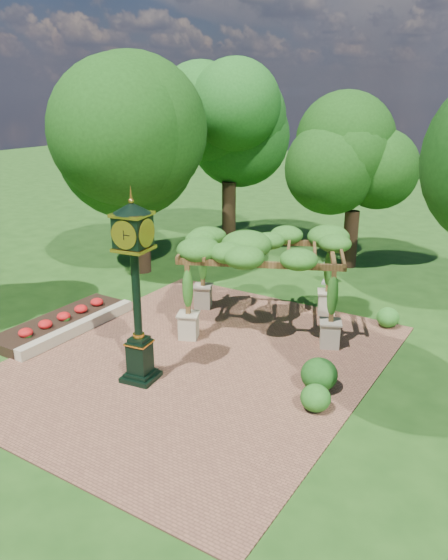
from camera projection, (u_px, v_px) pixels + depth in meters
The scene contains 13 objects.
ground at pixel (179, 375), 15.94m from camera, with size 120.00×120.00×0.00m, color #1E4714.
brick_plaza at pixel (198, 361), 16.73m from camera, with size 10.00×12.00×0.04m, color brown.
border_wall at pixel (79, 328), 18.59m from camera, with size 0.35×5.00×0.40m, color #C6B793.
flower_bed at pixel (61, 323), 19.05m from camera, with size 1.50×5.00×0.36m, color red.
pedestal_clock at pixel (135, 277), 14.62m from camera, with size 1.17×1.17×5.22m.
pergola at pixel (263, 250), 18.36m from camera, with size 6.26×5.24×3.38m.
sundial at pixel (329, 274), 23.43m from camera, with size 0.62×0.62×0.92m.
shrub_front at pixel (316, 398), 13.98m from camera, with size 0.79×0.79×0.71m, color #245F1B.
shrub_mid at pixel (319, 374), 14.94m from camera, with size 1.01×1.01×0.91m, color #194814.
shrub_back at pixel (388, 317), 18.99m from camera, with size 0.77×0.77×0.70m, color #296B1F.
tree_west_near at pixel (135, 122), 22.96m from camera, with size 5.91×5.91×9.60m.
tree_west_far at pixel (229, 131), 27.73m from camera, with size 4.82×4.82×8.66m.
tree_north at pixel (356, 166), 24.32m from camera, with size 4.27×4.27×6.86m.
Camera 1 is at (8.67, -11.28, 7.83)m, focal length 35.00 mm.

